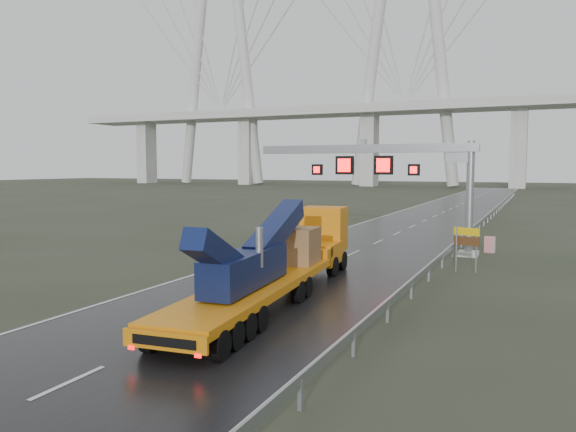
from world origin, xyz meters
The scene contains 8 objects.
ground centered at (0.00, 0.00, 0.00)m, with size 400.00×400.00×0.00m, color #2B3122.
road centered at (0.00, 40.00, 0.01)m, with size 11.00×200.00×0.02m, color black.
guardrail centered at (6.10, 30.00, 0.70)m, with size 0.20×140.00×1.40m, color #919499, non-canonical shape.
sign_gantry centered at (2.10, 17.99, 5.61)m, with size 14.90×1.20×7.42m.
cable_stayed_bridge centered at (-55.00, 140.00, 50.01)m, with size 170.00×14.00×110.00m.
heavy_haul_truck centered at (0.69, 4.07, 1.59)m, with size 4.12×17.64×4.11m.
exit_sign_pair centered at (7.44, 12.24, 1.70)m, with size 1.37×0.48×2.44m.
striped_barrier centered at (8.00, 20.00, 0.53)m, with size 0.63×0.34×1.06m, color red.
Camera 1 is at (11.00, -18.48, 5.59)m, focal length 35.00 mm.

